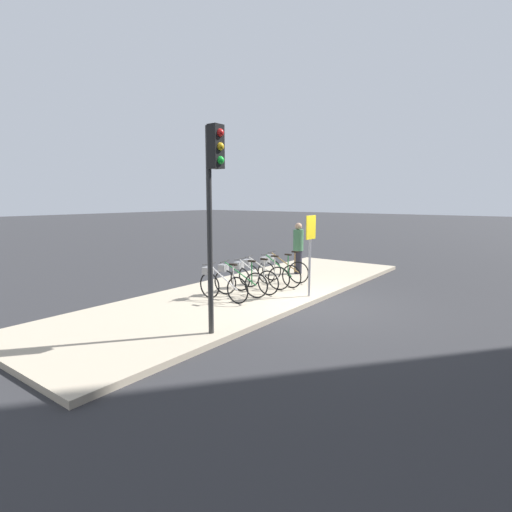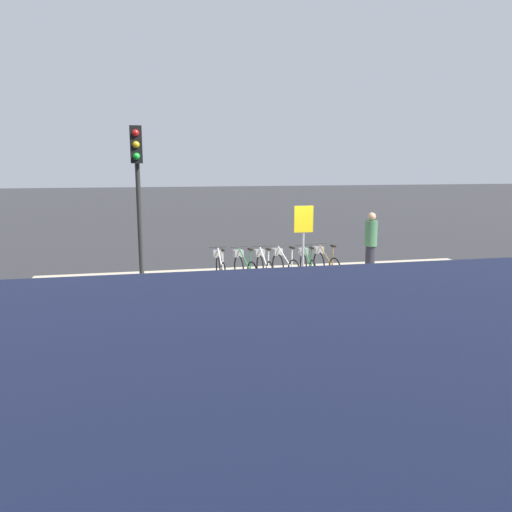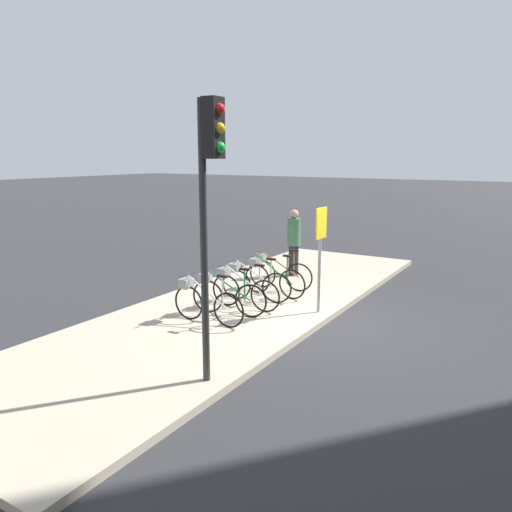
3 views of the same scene
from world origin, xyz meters
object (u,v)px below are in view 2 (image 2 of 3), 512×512
object	(u,v)px
parked_bicycle_1	(244,267)
parked_bicycle_2	(264,266)
pedestrian	(371,242)
parked_bicycle_0	(220,267)
traffic_light	(138,179)
parked_bicycle_3	(284,265)
sign_post	(303,235)
parked_bicycle_4	(307,265)
parked_bicycle_5	(325,263)

from	to	relation	value
parked_bicycle_1	parked_bicycle_2	world-z (taller)	same
pedestrian	parked_bicycle_1	bearing A→B (deg)	-174.46
parked_bicycle_0	traffic_light	bearing A→B (deg)	-140.02
parked_bicycle_3	sign_post	size ratio (longest dim) A/B	0.74
parked_bicycle_1	sign_post	xyz separation A→B (m)	(1.09, -1.52, 1.00)
parked_bicycle_4	traffic_light	bearing A→B (deg)	-160.58
parked_bicycle_0	parked_bicycle_2	size ratio (longest dim) A/B	1.00
parked_bicycle_0	parked_bicycle_2	world-z (taller)	same
parked_bicycle_0	pedestrian	xyz separation A→B (m)	(4.23, 0.31, 0.47)
parked_bicycle_0	parked_bicycle_3	size ratio (longest dim) A/B	1.02
parked_bicycle_0	parked_bicycle_1	world-z (taller)	same
parked_bicycle_1	pedestrian	world-z (taller)	pedestrian
traffic_light	sign_post	xyz separation A→B (m)	(3.62, 0.05, -1.28)
traffic_light	sign_post	size ratio (longest dim) A/B	1.81
parked_bicycle_1	parked_bicycle_4	size ratio (longest dim) A/B	0.98
parked_bicycle_3	parked_bicycle_4	size ratio (longest dim) A/B	0.98
parked_bicycle_0	parked_bicycle_4	distance (m)	2.26
parked_bicycle_3	parked_bicycle_2	bearing A→B (deg)	-170.88
parked_bicycle_0	parked_bicycle_2	distance (m)	1.12
parked_bicycle_5	sign_post	distance (m)	2.18
parked_bicycle_1	traffic_light	xyz separation A→B (m)	(-2.52, -1.57, 2.27)
parked_bicycle_3	sign_post	world-z (taller)	sign_post
sign_post	parked_bicycle_5	bearing A→B (deg)	54.87
parked_bicycle_2	parked_bicycle_5	size ratio (longest dim) A/B	1.01
parked_bicycle_5	sign_post	bearing A→B (deg)	-125.13
parked_bicycle_2	traffic_light	size ratio (longest dim) A/B	0.41
parked_bicycle_2	parked_bicycle_4	xyz separation A→B (m)	(1.15, -0.04, 0.00)
parked_bicycle_1	parked_bicycle_3	bearing A→B (deg)	1.69
traffic_light	sign_post	distance (m)	3.84
pedestrian	sign_post	size ratio (longest dim) A/B	0.82
parked_bicycle_2	sign_post	distance (m)	1.86
pedestrian	traffic_light	size ratio (longest dim) A/B	0.45
parked_bicycle_1	traffic_light	distance (m)	3.74
parked_bicycle_5	traffic_light	world-z (taller)	traffic_light
parked_bicycle_1	parked_bicycle_3	xyz separation A→B (m)	(1.07, 0.03, 0.00)
parked_bicycle_0	parked_bicycle_2	xyz separation A→B (m)	(1.11, -0.10, 0.00)
parked_bicycle_0	parked_bicycle_3	bearing A→B (deg)	-0.27
parked_bicycle_5	sign_post	world-z (taller)	sign_post
parked_bicycle_3	traffic_light	size ratio (longest dim) A/B	0.41
parked_bicycle_2	traffic_light	distance (m)	4.08
parked_bicycle_4	parked_bicycle_2	bearing A→B (deg)	178.24
parked_bicycle_1	parked_bicycle_5	xyz separation A→B (m)	(2.21, 0.06, 0.00)
parked_bicycle_1	parked_bicycle_2	xyz separation A→B (m)	(0.51, -0.06, 0.00)
traffic_light	parked_bicycle_4	bearing A→B (deg)	19.42
parked_bicycle_3	pedestrian	world-z (taller)	pedestrian
parked_bicycle_4	parked_bicycle_5	world-z (taller)	same
parked_bicycle_3	traffic_light	bearing A→B (deg)	-156.03
parked_bicycle_3	parked_bicycle_5	size ratio (longest dim) A/B	0.99
parked_bicycle_2	pedestrian	bearing A→B (deg)	7.50
parked_bicycle_3	parked_bicycle_1	bearing A→B (deg)	-178.31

